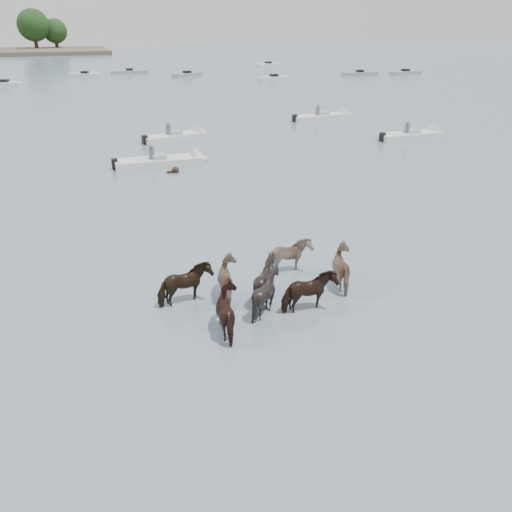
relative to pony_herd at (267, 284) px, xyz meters
name	(u,v)px	position (x,y,z in m)	size (l,w,h in m)	color
ground	(218,357)	(-2.27, -2.47, -0.58)	(400.00, 400.00, 0.00)	slate
pony_herd	(267,284)	(0.00, 0.00, 0.00)	(7.00, 4.38, 1.48)	black
swimming_pony	(175,171)	(0.31, 16.26, -0.48)	(0.72, 0.44, 0.44)	black
motorboat_b	(172,161)	(0.51, 18.06, -0.35)	(5.85, 1.65, 1.92)	silver
motorboat_c	(184,136)	(2.79, 25.33, -0.35)	(5.38, 2.98, 1.92)	silver
motorboat_d	(419,135)	(19.53, 19.95, -0.35)	(5.73, 1.88, 1.92)	silver
motorboat_e	(329,117)	(16.88, 29.69, -0.36)	(6.14, 2.25, 1.92)	silver
distant_flotilla	(85,77)	(-1.79, 73.65, -0.32)	(107.08, 26.97, 0.93)	silver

